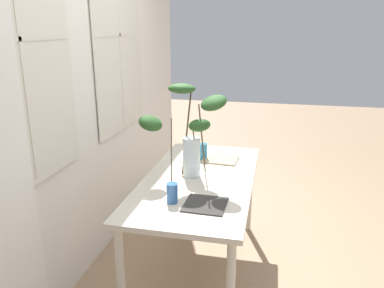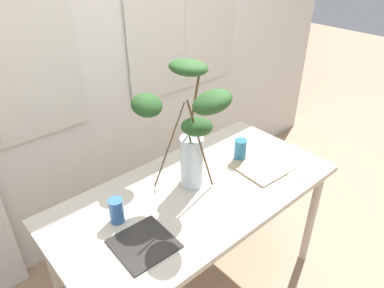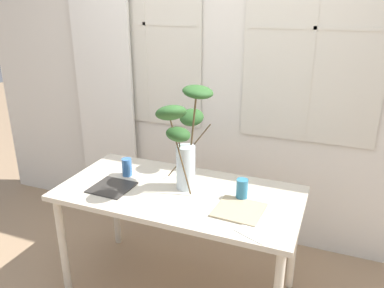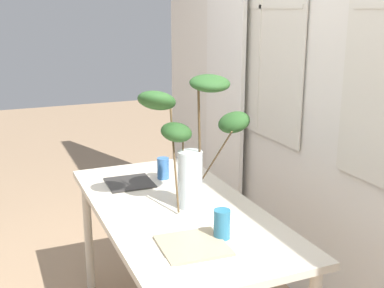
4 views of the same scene
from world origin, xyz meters
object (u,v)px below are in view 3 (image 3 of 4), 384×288
vase_with_branches (186,133)px  drinking_glass_blue_left (127,167)px  dining_table (179,202)px  drinking_glass_blue_right (242,189)px  plate_square_left (112,187)px  plate_square_right (239,210)px

vase_with_branches → drinking_glass_blue_left: 0.53m
dining_table → drinking_glass_blue_right: bearing=7.5°
dining_table → drinking_glass_blue_left: 0.46m
drinking_glass_blue_left → plate_square_left: (0.01, -0.20, -0.06)m
vase_with_branches → plate_square_right: vase_with_branches is taller
plate_square_right → vase_with_branches: bearing=156.2°
vase_with_branches → plate_square_right: 0.57m
drinking_glass_blue_right → plate_square_left: drinking_glass_blue_right is taller
dining_table → drinking_glass_blue_left: size_ratio=12.41×
vase_with_branches → plate_square_right: (0.41, -0.18, -0.36)m
drinking_glass_blue_right → plate_square_left: 0.84m
plate_square_left → dining_table: bearing=16.3°
drinking_glass_blue_left → plate_square_right: bearing=-11.7°
drinking_glass_blue_right → plate_square_right: 0.16m
vase_with_branches → drinking_glass_blue_left: (-0.44, -0.01, -0.30)m
dining_table → drinking_glass_blue_right: 0.42m
vase_with_branches → drinking_glass_blue_left: size_ratio=5.42×
dining_table → plate_square_right: bearing=-12.6°
drinking_glass_blue_left → vase_with_branches: bearing=0.7°
vase_with_branches → plate_square_left: bearing=-154.2°
vase_with_branches → drinking_glass_blue_right: 0.49m
vase_with_branches → drinking_glass_blue_right: size_ratio=5.19×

